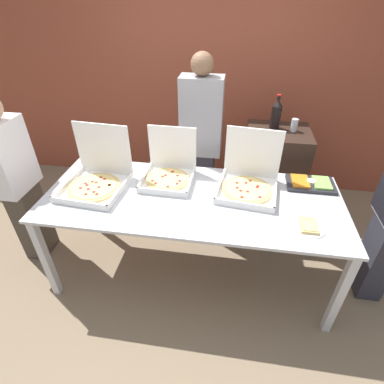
% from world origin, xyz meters
% --- Properties ---
extents(ground_plane, '(16.00, 16.00, 0.00)m').
position_xyz_m(ground_plane, '(0.00, 0.00, 0.00)').
color(ground_plane, '#847056').
extents(brick_wall_behind, '(10.00, 0.06, 2.80)m').
position_xyz_m(brick_wall_behind, '(0.00, 1.70, 1.40)').
color(brick_wall_behind, brown).
rests_on(brick_wall_behind, ground_plane).
extents(buffet_table, '(2.42, 0.98, 0.87)m').
position_xyz_m(buffet_table, '(0.00, 0.00, 0.78)').
color(buffet_table, silver).
rests_on(buffet_table, ground_plane).
extents(pizza_box_near_left, '(0.44, 0.45, 0.43)m').
position_xyz_m(pizza_box_near_left, '(-0.24, 0.24, 0.95)').
color(pizza_box_near_left, white).
rests_on(pizza_box_near_left, buffet_table).
extents(pizza_box_far_left, '(0.52, 0.54, 0.47)m').
position_xyz_m(pizza_box_far_left, '(0.45, 0.19, 0.95)').
color(pizza_box_far_left, white).
rests_on(pizza_box_far_left, buffet_table).
extents(pizza_box_near_right, '(0.53, 0.55, 0.49)m').
position_xyz_m(pizza_box_near_right, '(-0.82, 0.04, 0.96)').
color(pizza_box_near_right, white).
rests_on(pizza_box_near_right, buffet_table).
extents(paper_plate_front_left, '(0.24, 0.24, 0.03)m').
position_xyz_m(paper_plate_front_left, '(0.87, -0.24, 0.88)').
color(paper_plate_front_left, white).
rests_on(paper_plate_front_left, buffet_table).
extents(veggie_tray, '(0.40, 0.25, 0.05)m').
position_xyz_m(veggie_tray, '(0.98, 0.32, 0.89)').
color(veggie_tray, '#28282D').
rests_on(veggie_tray, buffet_table).
extents(sideboard_podium, '(0.62, 0.54, 1.09)m').
position_xyz_m(sideboard_podium, '(0.74, 0.93, 0.55)').
color(sideboard_podium, black).
rests_on(sideboard_podium, ground_plane).
extents(soda_bottle, '(0.10, 0.10, 0.34)m').
position_xyz_m(soda_bottle, '(0.69, 1.00, 1.24)').
color(soda_bottle, black).
rests_on(soda_bottle, sideboard_podium).
extents(soda_can_silver, '(0.07, 0.07, 0.12)m').
position_xyz_m(soda_can_silver, '(0.87, 0.95, 1.16)').
color(soda_can_silver, silver).
rests_on(soda_can_silver, sideboard_podium).
extents(person_guest_plaid, '(0.40, 0.22, 1.83)m').
position_xyz_m(person_guest_plaid, '(-0.03, 0.77, 0.96)').
color(person_guest_plaid, '#2D2D38').
rests_on(person_guest_plaid, ground_plane).
extents(person_guest_cap, '(0.22, 0.40, 1.62)m').
position_xyz_m(person_guest_cap, '(-1.58, 0.03, 0.85)').
color(person_guest_cap, '#473D33').
rests_on(person_guest_cap, ground_plane).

